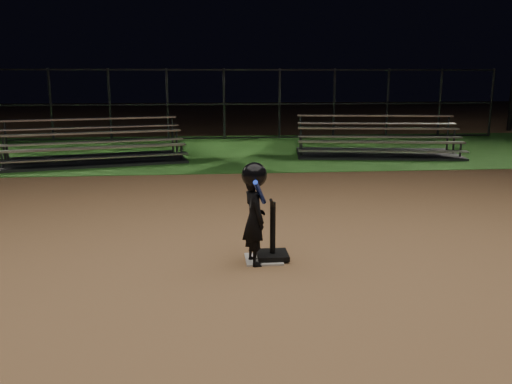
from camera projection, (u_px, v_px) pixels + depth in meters
name	position (u px, v px, depth m)	size (l,w,h in m)	color
ground	(264.00, 260.00, 6.62)	(80.00, 80.00, 0.00)	#996E45
grass_strip	(228.00, 150.00, 16.34)	(60.00, 8.00, 0.01)	#275D1E
home_plate	(264.00, 259.00, 6.62)	(0.45, 0.45, 0.02)	beige
batting_tee	(273.00, 248.00, 6.62)	(0.38, 0.38, 0.71)	black
child_batter	(254.00, 211.00, 6.36)	(0.44, 0.63, 1.25)	black
bleacher_left	(95.00, 153.00, 14.10)	(4.96, 3.25, 1.12)	#B9B9BE
bleacher_right	(377.00, 147.00, 15.32)	(4.82, 2.86, 1.11)	silver
backstop_fence	(224.00, 104.00, 19.00)	(20.08, 0.08, 2.50)	#38383D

